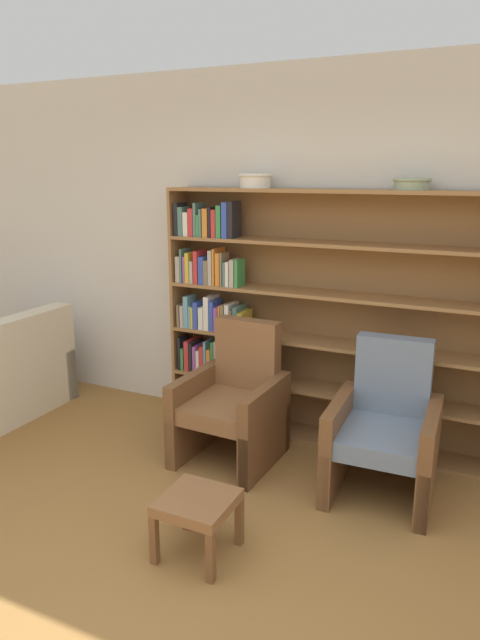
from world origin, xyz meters
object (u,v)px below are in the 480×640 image
bowl_stoneware (255,180)px  armchair_cushioned (385,431)px  bowl_sage (412,183)px  footstool (197,507)px  armchair_leather (233,403)px  bookshelf (297,316)px

bowl_stoneware → armchair_cushioned: (1.14, -0.53, -1.53)m
bowl_sage → bowl_stoneware: bearing=180.0°
armchair_cushioned → footstool: armchair_cushioned is taller
bowl_sage → armchair_leather: (-1.03, -0.53, -1.51)m
bookshelf → bowl_sage: bowl_sage is taller
bookshelf → bowl_sage: (0.77, -0.02, 0.98)m
bowl_stoneware → bowl_sage: bowl_stoneware is taller
bowl_stoneware → armchair_leather: 1.62m
bowl_stoneware → armchair_leather: bearing=-81.7°
bowl_sage → armchair_cushioned: bearing=-86.7°
bowl_stoneware → footstool: bowl_stoneware is taller
bowl_stoneware → bowl_sage: 1.11m
bookshelf → bowl_sage: bearing=-1.2°
bowl_stoneware → bookshelf: bearing=2.8°
bowl_stoneware → bowl_sage: (1.11, 0.00, -0.01)m
armchair_cushioned → bowl_sage: bearing=-88.7°
bookshelf → bowl_stoneware: bowl_stoneware is taller
armchair_leather → bowl_sage: bearing=-150.0°
armchair_leather → armchair_cushioned: same height
bowl_sage → footstool: bowl_sage is taller
footstool → armchair_cushioned: bearing=54.8°
armchair_leather → bookshelf: bearing=-112.8°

